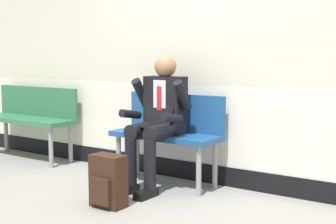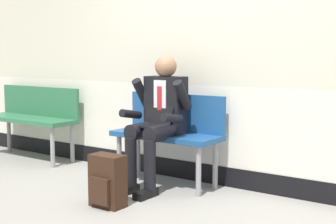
{
  "view_description": "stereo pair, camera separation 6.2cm",
  "coord_description": "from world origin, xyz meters",
  "px_view_note": "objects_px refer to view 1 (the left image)",
  "views": [
    {
      "loc": [
        2.31,
        -3.42,
        1.27
      ],
      "look_at": [
        -0.17,
        0.18,
        0.75
      ],
      "focal_mm": 51.71,
      "sensor_mm": 36.0,
      "label": 1
    },
    {
      "loc": [
        2.36,
        -3.39,
        1.27
      ],
      "look_at": [
        -0.17,
        0.18,
        0.75
      ],
      "focal_mm": 51.71,
      "sensor_mm": 36.0,
      "label": 2
    }
  ],
  "objects_px": {
    "bench_empty": "(30,114)",
    "person_seated": "(158,117)",
    "backpack": "(108,182)",
    "bench_with_person": "(169,130)"
  },
  "relations": [
    {
      "from": "person_seated",
      "to": "bench_with_person",
      "type": "bearing_deg",
      "value": 90.0
    },
    {
      "from": "bench_with_person",
      "to": "bench_empty",
      "type": "bearing_deg",
      "value": 179.99
    },
    {
      "from": "bench_with_person",
      "to": "bench_empty",
      "type": "distance_m",
      "value": 2.06
    },
    {
      "from": "bench_with_person",
      "to": "bench_empty",
      "type": "relative_size",
      "value": 0.81
    },
    {
      "from": "bench_with_person",
      "to": "person_seated",
      "type": "relative_size",
      "value": 0.87
    },
    {
      "from": "person_seated",
      "to": "backpack",
      "type": "xyz_separation_m",
      "value": [
        0.0,
        -0.72,
        -0.46
      ]
    },
    {
      "from": "bench_empty",
      "to": "person_seated",
      "type": "xyz_separation_m",
      "value": [
        2.06,
        -0.19,
        0.14
      ]
    },
    {
      "from": "bench_empty",
      "to": "person_seated",
      "type": "distance_m",
      "value": 2.07
    },
    {
      "from": "backpack",
      "to": "person_seated",
      "type": "bearing_deg",
      "value": 90.17
    },
    {
      "from": "bench_with_person",
      "to": "person_seated",
      "type": "xyz_separation_m",
      "value": [
        0.0,
        -0.19,
        0.14
      ]
    }
  ]
}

